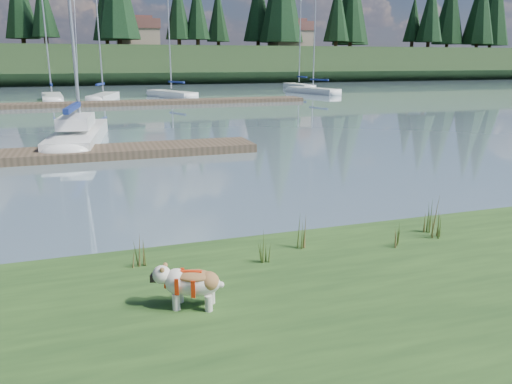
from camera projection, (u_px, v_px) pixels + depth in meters
name	position (u px, v px, depth m)	size (l,w,h in m)	color
ground	(114.00, 105.00, 37.50)	(200.00, 200.00, 0.00)	#7E9CAA
ridge	(98.00, 65.00, 76.31)	(200.00, 20.00, 5.00)	#1E3117
bulldog	(191.00, 282.00, 6.16)	(0.90, 0.59, 0.53)	silver
sailboat_main	(81.00, 131.00, 21.05)	(2.59, 8.55, 12.15)	white
dock_near	(25.00, 156.00, 16.98)	(16.00, 2.00, 0.30)	#4C3D2C
dock_far	(141.00, 103.00, 38.07)	(26.00, 2.20, 0.30)	#4C3D2C
sailboat_bg_1	(52.00, 97.00, 41.60)	(2.10, 7.67, 11.34)	white
sailboat_bg_2	(105.00, 96.00, 42.22)	(3.10, 7.09, 10.59)	white
sailboat_bg_3	(168.00, 93.00, 45.80)	(4.13, 7.37, 10.91)	white
sailboat_bg_4	(309.00, 90.00, 51.03)	(3.52, 7.79, 11.33)	white
sailboat_bg_5	(297.00, 86.00, 59.34)	(1.50, 7.26, 10.44)	white
weed_0	(263.00, 248.00, 7.58)	(0.17, 0.14, 0.52)	#475B23
weed_1	(300.00, 233.00, 8.14)	(0.17, 0.14, 0.59)	#475B23
weed_2	(436.00, 220.00, 8.59)	(0.17, 0.14, 0.73)	#475B23
weed_3	(139.00, 254.00, 7.38)	(0.17, 0.14, 0.49)	#475B23
weed_4	(398.00, 235.00, 8.25)	(0.17, 0.14, 0.43)	#475B23
weed_5	(426.00, 218.00, 8.91)	(0.17, 0.14, 0.60)	#475B23
mud_lip	(212.00, 258.00, 8.49)	(60.00, 0.50, 0.14)	#33281C
conifer_5	(197.00, 9.00, 75.97)	(3.96, 3.96, 10.35)	#382619
conifer_7	(352.00, 6.00, 84.73)	(5.28, 5.28, 13.20)	#382619
conifer_8	(431.00, 10.00, 85.18)	(4.62, 4.62, 11.77)	#382619
conifer_9	(481.00, 6.00, 91.53)	(5.94, 5.94, 14.62)	#382619
house_1	(138.00, 32.00, 75.06)	(6.30, 5.30, 4.65)	gray
house_2	(290.00, 34.00, 80.51)	(6.30, 5.30, 4.65)	gray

